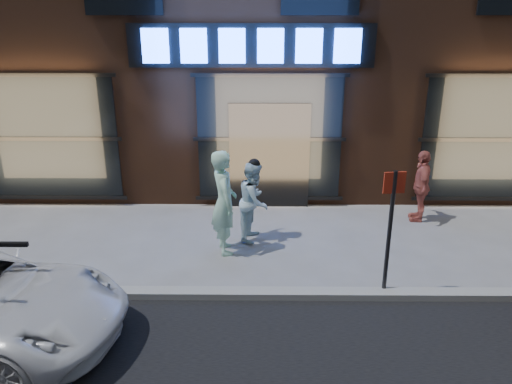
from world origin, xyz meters
TOP-DOWN VIEW (x-y plane):
  - ground at (0.00, 0.00)m, footprint 90.00×90.00m
  - curb at (0.00, 0.00)m, footprint 60.00×0.25m
  - man_bowtie at (-0.87, 1.62)m, footprint 0.64×0.82m
  - man_cap at (-0.32, 2.19)m, footprint 0.77×0.89m
  - passerby at (3.23, 3.15)m, footprint 0.53×0.96m
  - sign_post at (1.79, 0.10)m, footprint 0.33×0.07m

SIDE VIEW (x-z plane):
  - ground at x=0.00m, z-range 0.00..0.00m
  - curb at x=0.00m, z-range 0.00..0.12m
  - passerby at x=3.23m, z-range 0.00..1.56m
  - man_cap at x=-0.32m, z-range 0.00..1.59m
  - man_bowtie at x=-0.87m, z-range 0.00..1.97m
  - sign_post at x=1.79m, z-range 0.22..2.32m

